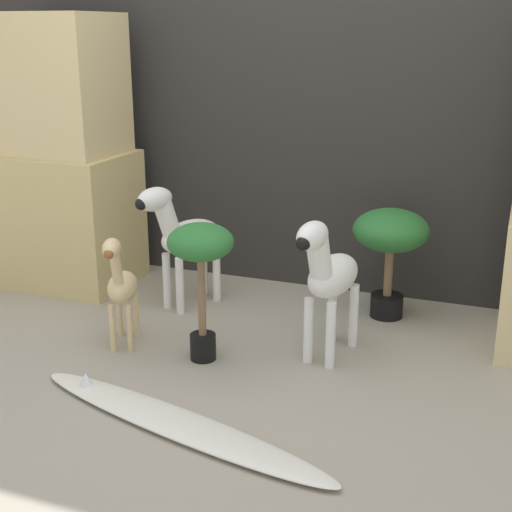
{
  "coord_description": "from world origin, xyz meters",
  "views": [
    {
      "loc": [
        1.02,
        -2.32,
        1.4
      ],
      "look_at": [
        -0.12,
        0.69,
        0.36
      ],
      "focal_mm": 50.0,
      "sensor_mm": 36.0,
      "label": 1
    }
  ],
  "objects_px": {
    "zebra_right": "(328,273)",
    "potted_palm_back": "(201,255)",
    "potted_palm_front": "(391,238)",
    "surfboard": "(175,422)",
    "zebra_left": "(183,234)",
    "giraffe_figurine": "(121,283)"
  },
  "relations": [
    {
      "from": "zebra_right",
      "to": "potted_palm_back",
      "type": "xyz_separation_m",
      "value": [
        -0.5,
        -0.2,
        0.09
      ]
    },
    {
      "from": "potted_palm_front",
      "to": "surfboard",
      "type": "distance_m",
      "value": 1.48
    },
    {
      "from": "potted_palm_front",
      "to": "potted_palm_back",
      "type": "bearing_deg",
      "value": -130.54
    },
    {
      "from": "zebra_right",
      "to": "zebra_left",
      "type": "distance_m",
      "value": 0.92
    },
    {
      "from": "potted_palm_back",
      "to": "potted_palm_front",
      "type": "bearing_deg",
      "value": 49.46
    },
    {
      "from": "zebra_left",
      "to": "surfboard",
      "type": "xyz_separation_m",
      "value": [
        0.49,
        -1.08,
        -0.38
      ]
    },
    {
      "from": "giraffe_figurine",
      "to": "potted_palm_front",
      "type": "xyz_separation_m",
      "value": [
        1.06,
        0.79,
        0.1
      ]
    },
    {
      "from": "zebra_right",
      "to": "potted_palm_front",
      "type": "xyz_separation_m",
      "value": [
        0.16,
        0.57,
        0.02
      ]
    },
    {
      "from": "giraffe_figurine",
      "to": "surfboard",
      "type": "xyz_separation_m",
      "value": [
        0.53,
        -0.54,
        -0.29
      ]
    },
    {
      "from": "zebra_left",
      "to": "potted_palm_front",
      "type": "xyz_separation_m",
      "value": [
        1.01,
        0.24,
        0.02
      ]
    },
    {
      "from": "zebra_left",
      "to": "surfboard",
      "type": "distance_m",
      "value": 1.25
    },
    {
      "from": "zebra_right",
      "to": "surfboard",
      "type": "height_order",
      "value": "zebra_right"
    },
    {
      "from": "potted_palm_back",
      "to": "zebra_left",
      "type": "bearing_deg",
      "value": 123.36
    },
    {
      "from": "zebra_left",
      "to": "potted_palm_back",
      "type": "height_order",
      "value": "zebra_left"
    },
    {
      "from": "zebra_right",
      "to": "potted_palm_front",
      "type": "height_order",
      "value": "zebra_right"
    },
    {
      "from": "potted_palm_back",
      "to": "surfboard",
      "type": "relative_size",
      "value": 0.45
    },
    {
      "from": "zebra_right",
      "to": "giraffe_figurine",
      "type": "relative_size",
      "value": 1.19
    },
    {
      "from": "giraffe_figurine",
      "to": "surfboard",
      "type": "distance_m",
      "value": 0.81
    },
    {
      "from": "potted_palm_back",
      "to": "surfboard",
      "type": "height_order",
      "value": "potted_palm_back"
    },
    {
      "from": "potted_palm_front",
      "to": "zebra_left",
      "type": "bearing_deg",
      "value": -166.58
    },
    {
      "from": "giraffe_figurine",
      "to": "zebra_right",
      "type": "bearing_deg",
      "value": 13.53
    },
    {
      "from": "potted_palm_front",
      "to": "surfboard",
      "type": "relative_size",
      "value": 0.41
    }
  ]
}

